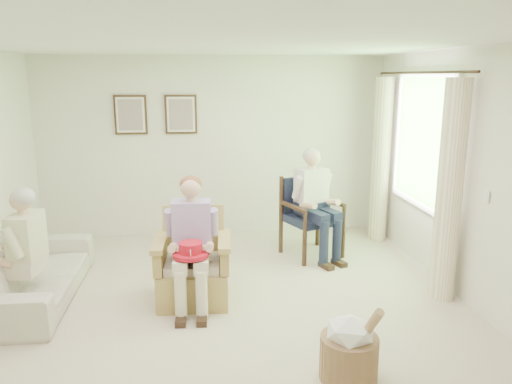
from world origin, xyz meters
TOP-DOWN VIEW (x-y plane):
  - floor at (0.00, 0.00)m, footprint 5.50×5.50m
  - back_wall at (0.00, 2.75)m, footprint 5.00×0.04m
  - front_wall at (0.00, -2.75)m, footprint 5.00×0.04m
  - right_wall at (2.50, 0.00)m, footprint 0.04×5.50m
  - ceiling at (0.00, 0.00)m, footprint 5.00×5.50m
  - window at (2.46, 1.20)m, footprint 0.13×2.50m
  - curtain_left at (2.33, 0.22)m, footprint 0.34×0.34m
  - curtain_right at (2.33, 2.18)m, footprint 0.34×0.34m
  - framed_print_left at (-1.15, 2.71)m, footprint 0.45×0.05m
  - framed_print_right at (-0.45, 2.71)m, footprint 0.45×0.05m
  - wicker_armchair at (-0.31, 0.46)m, footprint 0.75×0.74m
  - wood_armchair at (1.23, 1.71)m, footprint 0.66×0.62m
  - sofa at (-1.95, 0.66)m, footprint 1.97×0.77m
  - person_wicker at (-0.31, 0.33)m, footprint 0.40×0.62m
  - person_dark at (1.23, 1.54)m, footprint 0.40×0.62m
  - person_sofa at (-1.95, 0.32)m, footprint 0.42×0.62m
  - red_hat at (-0.32, 0.12)m, footprint 0.35×0.35m
  - hatbox at (0.90, -1.13)m, footprint 0.49×0.49m

SIDE VIEW (x-z plane):
  - floor at x=0.00m, z-range 0.00..0.00m
  - hatbox at x=0.90m, z-range -0.07..0.59m
  - sofa at x=-1.95m, z-range 0.00..0.57m
  - wicker_armchair at x=-0.31m, z-range -0.17..0.78m
  - wood_armchair at x=1.23m, z-range 0.05..1.06m
  - red_hat at x=-0.32m, z-range 0.59..0.73m
  - person_sofa at x=-1.95m, z-range 0.08..1.32m
  - person_wicker at x=-0.31m, z-range 0.10..1.41m
  - person_dark at x=1.23m, z-range 0.13..1.51m
  - curtain_left at x=2.33m, z-range 0.00..2.30m
  - curtain_right at x=2.33m, z-range 0.00..2.30m
  - back_wall at x=0.00m, z-range 0.00..2.60m
  - front_wall at x=0.00m, z-range 0.00..2.60m
  - right_wall at x=2.50m, z-range 0.00..2.60m
  - window at x=2.46m, z-range 0.77..2.40m
  - framed_print_left at x=-1.15m, z-range 1.51..2.06m
  - framed_print_right at x=-0.45m, z-range 1.51..2.06m
  - ceiling at x=0.00m, z-range 2.59..2.61m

